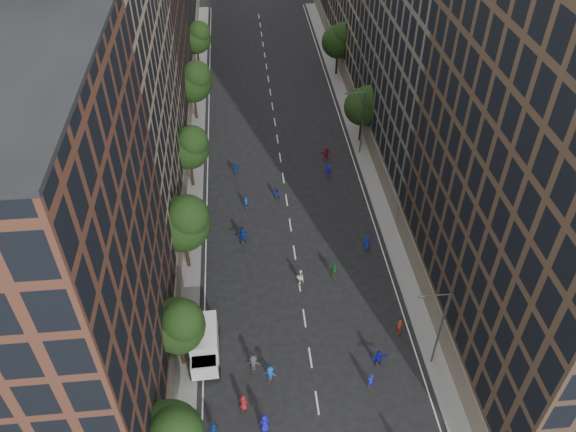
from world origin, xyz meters
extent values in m
plane|color=black|center=(0.00, 40.00, 0.00)|extent=(240.00, 240.00, 0.00)
cube|color=slate|center=(-12.00, 47.50, 0.07)|extent=(4.00, 105.00, 0.15)
cube|color=slate|center=(12.00, 47.50, 0.07)|extent=(4.00, 105.00, 0.15)
cube|color=#4F2B1E|center=(-19.00, 11.00, 15.00)|extent=(14.00, 22.00, 30.00)
cube|color=#8E765D|center=(-19.00, 35.00, 17.00)|extent=(14.00, 26.00, 34.00)
cube|color=#4F2B1E|center=(-19.00, 58.00, 14.00)|extent=(14.00, 20.00, 28.00)
cube|color=#423123|center=(19.00, 15.00, 18.00)|extent=(14.00, 30.00, 36.00)
cube|color=#5C574C|center=(19.00, 44.00, 16.50)|extent=(14.00, 28.00, 33.00)
cylinder|color=black|center=(-11.20, 14.00, 1.85)|extent=(0.36, 0.36, 3.70)
sphere|color=black|center=(-11.20, 14.00, 5.21)|extent=(4.80, 4.80, 4.80)
sphere|color=black|center=(-10.60, 13.52, 6.41)|extent=(3.60, 3.60, 3.60)
cylinder|color=black|center=(-11.20, 26.00, 2.11)|extent=(0.36, 0.36, 4.22)
sphere|color=black|center=(-11.20, 26.00, 5.95)|extent=(5.60, 5.60, 5.60)
sphere|color=black|center=(-10.50, 25.44, 7.35)|extent=(4.20, 4.20, 4.20)
cylinder|color=black|center=(-11.20, 40.00, 1.94)|extent=(0.36, 0.36, 3.87)
sphere|color=black|center=(-11.20, 40.00, 5.46)|extent=(5.00, 5.00, 5.00)
sphere|color=black|center=(-10.57, 39.50, 6.71)|extent=(3.75, 3.75, 3.75)
cylinder|color=black|center=(-11.20, 56.00, 2.02)|extent=(0.36, 0.36, 4.05)
sphere|color=black|center=(-11.20, 56.00, 5.70)|extent=(5.40, 5.40, 5.40)
sphere|color=black|center=(-10.52, 55.46, 7.05)|extent=(4.05, 4.05, 4.05)
cylinder|color=black|center=(-11.20, 72.00, 1.89)|extent=(0.36, 0.36, 3.78)
sphere|color=black|center=(-11.20, 72.00, 5.33)|extent=(4.80, 4.80, 4.80)
sphere|color=black|center=(-10.60, 71.52, 6.53)|extent=(3.60, 3.60, 3.60)
cylinder|color=black|center=(11.20, 48.00, 1.87)|extent=(0.36, 0.36, 3.74)
sphere|color=black|center=(11.20, 48.00, 5.27)|extent=(5.00, 5.00, 5.00)
sphere|color=black|center=(11.82, 47.50, 6.52)|extent=(3.75, 3.75, 3.75)
cylinder|color=black|center=(11.20, 68.00, 1.98)|extent=(0.36, 0.36, 3.96)
sphere|color=black|center=(11.20, 68.00, 5.58)|extent=(5.20, 5.20, 5.20)
sphere|color=black|center=(11.85, 67.48, 6.88)|extent=(3.90, 3.90, 3.90)
cylinder|color=#595B60|center=(10.60, 12.00, 4.50)|extent=(0.18, 0.18, 9.00)
cylinder|color=#595B60|center=(9.40, 12.00, 9.00)|extent=(2.40, 0.12, 0.12)
cube|color=#595B60|center=(8.30, 12.00, 8.95)|extent=(0.50, 0.22, 0.15)
cylinder|color=#595B60|center=(10.60, 45.00, 4.50)|extent=(0.18, 0.18, 9.00)
cylinder|color=#595B60|center=(9.40, 45.00, 9.00)|extent=(2.40, 0.12, 0.12)
cube|color=#595B60|center=(8.30, 45.00, 8.95)|extent=(0.50, 0.22, 0.15)
cube|color=white|center=(-9.31, 15.25, 1.66)|extent=(2.48, 4.16, 2.52)
cube|color=white|center=(-9.26, 12.74, 1.20)|extent=(2.32, 1.88, 1.60)
cube|color=black|center=(-9.26, 12.74, 1.94)|extent=(2.09, 1.53, 0.11)
cylinder|color=black|center=(-10.40, 12.37, 0.43)|extent=(0.30, 0.87, 0.87)
cylinder|color=black|center=(-8.11, 12.42, 0.43)|extent=(0.30, 0.87, 0.87)
cylinder|color=black|center=(-10.49, 16.83, 0.43)|extent=(0.30, 0.87, 0.87)
cylinder|color=black|center=(-8.20, 16.88, 0.43)|extent=(0.30, 0.87, 0.87)
imported|color=#1914A9|center=(-4.49, 7.05, 0.97)|extent=(1.07, 0.82, 1.94)
imported|color=#151EB0|center=(4.65, 10.08, 0.87)|extent=(0.71, 0.55, 1.74)
imported|color=#144FA7|center=(-3.71, 11.62, 0.83)|extent=(1.21, 0.94, 1.65)
imported|color=#124197|center=(-8.50, 7.00, 0.81)|extent=(1.03, 0.75, 1.62)
imported|color=#1416A5|center=(5.82, 12.27, 0.87)|extent=(1.62, 0.56, 1.73)
imported|color=maroon|center=(-6.10, 9.10, 0.82)|extent=(0.93, 0.77, 1.63)
imported|color=#A6361B|center=(8.50, 15.52, 0.81)|extent=(0.70, 0.59, 1.62)
imported|color=white|center=(0.10, 22.54, 0.86)|extent=(1.01, 0.90, 1.71)
imported|color=#3B3A3F|center=(-5.09, 12.76, 0.90)|extent=(1.24, 0.82, 1.81)
imported|color=#1E6634|center=(3.66, 23.03, 0.94)|extent=(1.16, 0.61, 1.88)
imported|color=navy|center=(-5.44, 29.07, 0.96)|extent=(1.82, 0.71, 1.91)
imported|color=#13289C|center=(7.79, 26.80, 0.85)|extent=(0.97, 0.81, 1.69)
imported|color=#1343A1|center=(-4.87, 35.07, 0.75)|extent=(0.63, 0.52, 1.50)
imported|color=#121F95|center=(-1.18, 36.42, 0.75)|extent=(0.78, 0.63, 1.50)
imported|color=#1615AF|center=(5.58, 40.08, 0.91)|extent=(1.23, 0.78, 1.82)
imported|color=#123698|center=(-5.89, 41.50, 0.92)|extent=(1.08, 0.45, 1.84)
imported|color=#AB1C3A|center=(5.95, 43.98, 0.90)|extent=(1.73, 0.73, 1.81)
camera|label=1|loc=(-4.86, -16.00, 42.18)|focal=35.00mm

